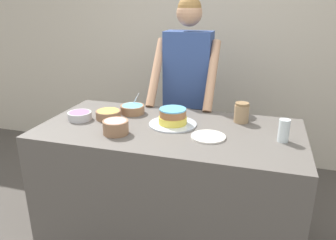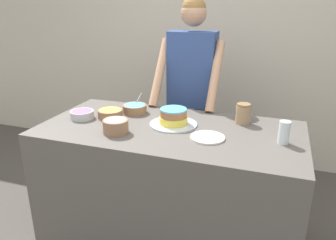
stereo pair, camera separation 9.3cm
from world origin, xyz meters
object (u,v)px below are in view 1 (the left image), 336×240
(cake, at_px, (173,118))
(stoneware_jar, at_px, (242,113))
(frosting_bowl_yellow, at_px, (108,114))
(frosting_bowl_blue, at_px, (132,109))
(drinking_glass, at_px, (284,131))
(ceramic_plate, at_px, (208,137))
(frosting_bowl_pink, at_px, (116,127))
(frosting_bowl_purple, at_px, (80,115))
(person_baker, at_px, (188,80))

(cake, relative_size, stoneware_jar, 2.32)
(frosting_bowl_yellow, relative_size, stoneware_jar, 1.27)
(frosting_bowl_blue, distance_m, stoneware_jar, 0.83)
(frosting_bowl_yellow, distance_m, stoneware_jar, 0.97)
(drinking_glass, bearing_deg, ceramic_plate, -170.77)
(frosting_bowl_pink, relative_size, ceramic_plate, 0.76)
(frosting_bowl_pink, relative_size, frosting_bowl_purple, 0.98)
(frosting_bowl_yellow, height_order, drinking_glass, drinking_glass)
(person_baker, height_order, stoneware_jar, person_baker)
(cake, bearing_deg, stoneware_jar, 22.85)
(cake, xyz_separation_m, frosting_bowl_purple, (-0.68, -0.09, -0.02))
(ceramic_plate, bearing_deg, drinking_glass, 9.23)
(person_baker, relative_size, frosting_bowl_blue, 9.63)
(frosting_bowl_purple, bearing_deg, person_baker, 51.35)
(frosting_bowl_pink, bearing_deg, stoneware_jar, 30.75)
(cake, distance_m, stoneware_jar, 0.49)
(drinking_glass, bearing_deg, frosting_bowl_yellow, 176.48)
(drinking_glass, xyz_separation_m, ceramic_plate, (-0.45, -0.07, -0.07))
(cake, relative_size, frosting_bowl_blue, 1.80)
(ceramic_plate, bearing_deg, frosting_bowl_purple, 175.87)
(person_baker, distance_m, frosting_bowl_blue, 0.63)
(person_baker, xyz_separation_m, frosting_bowl_yellow, (-0.43, -0.70, -0.13))
(drinking_glass, bearing_deg, frosting_bowl_blue, 167.60)
(drinking_glass, relative_size, ceramic_plate, 0.65)
(person_baker, distance_m, ceramic_plate, 0.93)
(ceramic_plate, bearing_deg, stoneware_jar, 63.56)
(frosting_bowl_purple, bearing_deg, frosting_bowl_pink, -25.21)
(drinking_glass, bearing_deg, frosting_bowl_purple, -179.84)
(frosting_bowl_pink, bearing_deg, person_baker, 75.10)
(frosting_bowl_pink, bearing_deg, frosting_bowl_blue, 97.54)
(frosting_bowl_yellow, relative_size, ceramic_plate, 0.83)
(frosting_bowl_yellow, xyz_separation_m, drinking_glass, (1.22, -0.08, 0.04))
(person_baker, bearing_deg, cake, -85.17)
(frosting_bowl_blue, height_order, stoneware_jar, same)
(frosting_bowl_pink, distance_m, frosting_bowl_purple, 0.41)
(frosting_bowl_pink, bearing_deg, drinking_glass, 9.68)
(stoneware_jar, bearing_deg, frosting_bowl_blue, -177.45)
(frosting_bowl_yellow, xyz_separation_m, frosting_bowl_pink, (0.18, -0.25, 0.01))
(ceramic_plate, bearing_deg, cake, 150.26)
(frosting_bowl_purple, relative_size, ceramic_plate, 0.78)
(frosting_bowl_blue, xyz_separation_m, frosting_bowl_pink, (0.06, -0.42, 0.01))
(cake, height_order, drinking_glass, drinking_glass)
(frosting_bowl_yellow, relative_size, frosting_bowl_purple, 1.07)
(cake, height_order, ceramic_plate, cake)
(frosting_bowl_pink, distance_m, drinking_glass, 1.06)
(person_baker, bearing_deg, frosting_bowl_yellow, -121.67)
(frosting_bowl_purple, bearing_deg, stoneware_jar, 13.94)
(frosting_bowl_blue, xyz_separation_m, ceramic_plate, (0.65, -0.32, -0.03))
(cake, relative_size, drinking_glass, 2.35)
(person_baker, distance_m, cake, 0.70)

